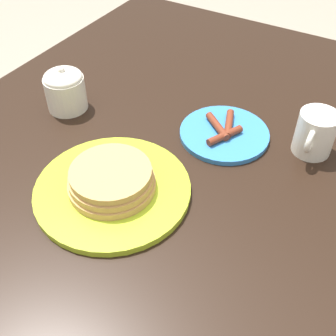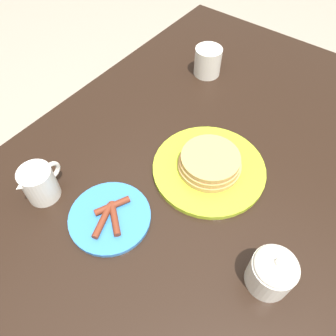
{
  "view_description": "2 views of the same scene",
  "coord_description": "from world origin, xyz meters",
  "px_view_note": "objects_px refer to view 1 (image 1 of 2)",
  "views": [
    {
      "loc": [
        0.41,
        0.31,
        1.27
      ],
      "look_at": [
        -0.02,
        0.06,
        0.8
      ],
      "focal_mm": 45.0,
      "sensor_mm": 36.0,
      "label": 1
    },
    {
      "loc": [
        -0.37,
        -0.21,
        1.37
      ],
      "look_at": [
        -0.02,
        0.06,
        0.8
      ],
      "focal_mm": 35.0,
      "sensor_mm": 36.0,
      "label": 2
    }
  ],
  "objects_px": {
    "side_plate_bacon": "(224,133)",
    "sugar_bowl": "(65,89)",
    "pancake_plate": "(112,185)",
    "creamer_pitcher": "(316,132)"
  },
  "relations": [
    {
      "from": "pancake_plate",
      "to": "creamer_pitcher",
      "type": "distance_m",
      "value": 0.37
    },
    {
      "from": "side_plate_bacon",
      "to": "pancake_plate",
      "type": "bearing_deg",
      "value": -22.63
    },
    {
      "from": "pancake_plate",
      "to": "creamer_pitcher",
      "type": "bearing_deg",
      "value": 137.34
    },
    {
      "from": "pancake_plate",
      "to": "creamer_pitcher",
      "type": "xyz_separation_m",
      "value": [
        -0.27,
        0.25,
        0.02
      ]
    },
    {
      "from": "creamer_pitcher",
      "to": "sugar_bowl",
      "type": "xyz_separation_m",
      "value": [
        0.12,
        -0.47,
        0.0
      ]
    },
    {
      "from": "pancake_plate",
      "to": "side_plate_bacon",
      "type": "relative_size",
      "value": 1.52
    },
    {
      "from": "side_plate_bacon",
      "to": "sugar_bowl",
      "type": "height_order",
      "value": "sugar_bowl"
    },
    {
      "from": "pancake_plate",
      "to": "sugar_bowl",
      "type": "height_order",
      "value": "sugar_bowl"
    },
    {
      "from": "pancake_plate",
      "to": "side_plate_bacon",
      "type": "distance_m",
      "value": 0.25
    },
    {
      "from": "side_plate_bacon",
      "to": "sugar_bowl",
      "type": "relative_size",
      "value": 1.79
    }
  ]
}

